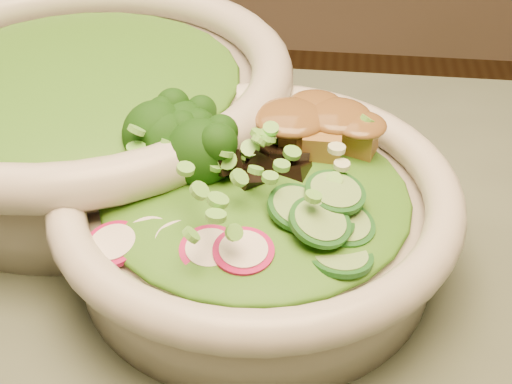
# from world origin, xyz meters

# --- Properties ---
(salad_bowl) EXTENTS (0.24, 0.24, 0.06)m
(salad_bowl) POSITION_xyz_m (-0.17, 0.14, 0.78)
(salad_bowl) COLOR beige
(salad_bowl) RESTS_ON dining_table
(side_bowl) EXTENTS (0.30, 0.30, 0.08)m
(side_bowl) POSITION_xyz_m (-0.31, 0.25, 0.79)
(side_bowl) COLOR beige
(side_bowl) RESTS_ON dining_table
(lettuce_bed) EXTENTS (0.18, 0.18, 0.02)m
(lettuce_bed) POSITION_xyz_m (-0.17, 0.14, 0.80)
(lettuce_bed) COLOR #2B6014
(lettuce_bed) RESTS_ON salad_bowl
(side_lettuce) EXTENTS (0.20, 0.20, 0.02)m
(side_lettuce) POSITION_xyz_m (-0.31, 0.25, 0.82)
(side_lettuce) COLOR #2B6014
(side_lettuce) RESTS_ON side_bowl
(broccoli_florets) EXTENTS (0.08, 0.07, 0.04)m
(broccoli_florets) POSITION_xyz_m (-0.22, 0.17, 0.82)
(broccoli_florets) COLOR black
(broccoli_florets) RESTS_ON salad_bowl
(radish_slices) EXTENTS (0.10, 0.05, 0.02)m
(radish_slices) POSITION_xyz_m (-0.20, 0.09, 0.81)
(radish_slices) COLOR #A50C4A
(radish_slices) RESTS_ON salad_bowl
(cucumber_slices) EXTENTS (0.07, 0.07, 0.03)m
(cucumber_slices) POSITION_xyz_m (-0.12, 0.11, 0.81)
(cucumber_slices) COLOR #7FAE60
(cucumber_slices) RESTS_ON salad_bowl
(mushroom_heap) EXTENTS (0.07, 0.07, 0.04)m
(mushroom_heap) POSITION_xyz_m (-0.17, 0.15, 0.82)
(mushroom_heap) COLOR black
(mushroom_heap) RESTS_ON salad_bowl
(tofu_cubes) EXTENTS (0.09, 0.06, 0.03)m
(tofu_cubes) POSITION_xyz_m (-0.15, 0.19, 0.81)
(tofu_cubes) COLOR brown
(tofu_cubes) RESTS_ON salad_bowl
(peanut_sauce) EXTENTS (0.06, 0.05, 0.01)m
(peanut_sauce) POSITION_xyz_m (-0.15, 0.19, 0.82)
(peanut_sauce) COLOR brown
(peanut_sauce) RESTS_ON tofu_cubes
(scallion_garnish) EXTENTS (0.17, 0.17, 0.02)m
(scallion_garnish) POSITION_xyz_m (-0.17, 0.14, 0.82)
(scallion_garnish) COLOR #69C043
(scallion_garnish) RESTS_ON salad_bowl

